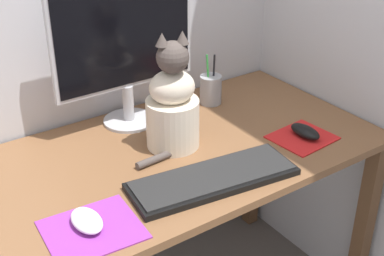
{
  "coord_description": "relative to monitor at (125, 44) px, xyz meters",
  "views": [
    {
      "loc": [
        -0.73,
        -1.17,
        1.54
      ],
      "look_at": [
        0.02,
        -0.09,
        0.83
      ],
      "focal_mm": 50.0,
      "sensor_mm": 36.0,
      "label": 1
    }
  ],
  "objects": [
    {
      "name": "computer_mouse_right",
      "position": [
        0.4,
        -0.4,
        -0.25
      ],
      "size": [
        0.06,
        0.11,
        0.03
      ],
      "color": "black",
      "rests_on": "mousepad_right"
    },
    {
      "name": "mousepad_right",
      "position": [
        0.39,
        -0.4,
        -0.27
      ],
      "size": [
        0.2,
        0.18,
        0.0
      ],
      "rotation": [
        0.0,
        0.0,
        0.08
      ],
      "color": "red",
      "rests_on": "desk"
    },
    {
      "name": "mousepad_left",
      "position": [
        -0.34,
        -0.44,
        -0.27
      ],
      "size": [
        0.24,
        0.21,
        0.0
      ],
      "rotation": [
        0.0,
        0.0,
        -0.07
      ],
      "color": "purple",
      "rests_on": "desk"
    },
    {
      "name": "keyboard",
      "position": [
        0.02,
        -0.44,
        -0.26
      ],
      "size": [
        0.49,
        0.22,
        0.02
      ],
      "rotation": [
        0.0,
        0.0,
        -0.13
      ],
      "color": "black",
      "rests_on": "desk"
    },
    {
      "name": "cat",
      "position": [
        0.04,
        -0.21,
        -0.14
      ],
      "size": [
        0.26,
        0.2,
        0.36
      ],
      "rotation": [
        0.0,
        0.0,
        -0.28
      ],
      "color": "beige",
      "rests_on": "desk"
    },
    {
      "name": "desk",
      "position": [
        0.01,
        -0.24,
        -0.37
      ],
      "size": [
        1.29,
        0.67,
        0.72
      ],
      "color": "brown",
      "rests_on": "ground_plane"
    },
    {
      "name": "monitor",
      "position": [
        0.0,
        0.0,
        0.0
      ],
      "size": [
        0.48,
        0.17,
        0.48
      ],
      "color": "#B2B2B7",
      "rests_on": "desk"
    },
    {
      "name": "pen_cup",
      "position": [
        0.31,
        -0.03,
        -0.22
      ],
      "size": [
        0.08,
        0.08,
        0.18
      ],
      "color": "#99999E",
      "rests_on": "desk"
    },
    {
      "name": "computer_mouse_left",
      "position": [
        -0.35,
        -0.42,
        -0.25
      ],
      "size": [
        0.07,
        0.11,
        0.03
      ],
      "color": "white",
      "rests_on": "mousepad_left"
    }
  ]
}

